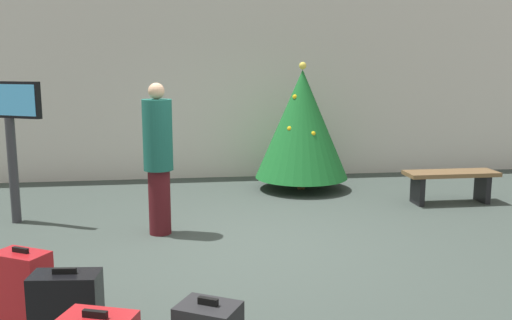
# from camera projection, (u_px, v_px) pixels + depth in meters

# --- Properties ---
(ground_plane) EXTENTS (16.00, 16.00, 0.00)m
(ground_plane) POSITION_uv_depth(u_px,v_px,m) (243.00, 245.00, 6.36)
(ground_plane) COLOR #38423D
(back_wall) EXTENTS (16.00, 0.20, 3.27)m
(back_wall) POSITION_uv_depth(u_px,v_px,m) (218.00, 88.00, 10.01)
(back_wall) COLOR beige
(back_wall) RESTS_ON ground_plane
(holiday_tree) EXTENTS (1.52, 1.52, 2.09)m
(holiday_tree) POSITION_uv_depth(u_px,v_px,m) (302.00, 124.00, 9.05)
(holiday_tree) COLOR #4C3319
(holiday_tree) RESTS_ON ground_plane
(flight_info_kiosk) EXTENTS (0.91, 0.53, 1.84)m
(flight_info_kiosk) POSITION_uv_depth(u_px,v_px,m) (10.00, 123.00, 7.05)
(flight_info_kiosk) COLOR #333338
(flight_info_kiosk) RESTS_ON ground_plane
(waiting_bench) EXTENTS (1.37, 0.44, 0.48)m
(waiting_bench) POSITION_uv_depth(u_px,v_px,m) (451.00, 180.00, 8.23)
(waiting_bench) COLOR brown
(waiting_bench) RESTS_ON ground_plane
(traveller_0) EXTENTS (0.45, 0.45, 1.83)m
(traveller_0) POSITION_uv_depth(u_px,v_px,m) (158.00, 156.00, 6.62)
(traveller_0) COLOR #4C1419
(traveller_0) RESTS_ON ground_plane
(suitcase_2) EXTENTS (0.49, 0.30, 0.65)m
(suitcase_2) POSITION_uv_depth(u_px,v_px,m) (67.00, 314.00, 3.90)
(suitcase_2) COLOR black
(suitcase_2) RESTS_ON ground_plane
(suitcase_3) EXTENTS (0.49, 0.43, 0.61)m
(suitcase_3) POSITION_uv_depth(u_px,v_px,m) (23.00, 286.00, 4.44)
(suitcase_3) COLOR #B2191E
(suitcase_3) RESTS_ON ground_plane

